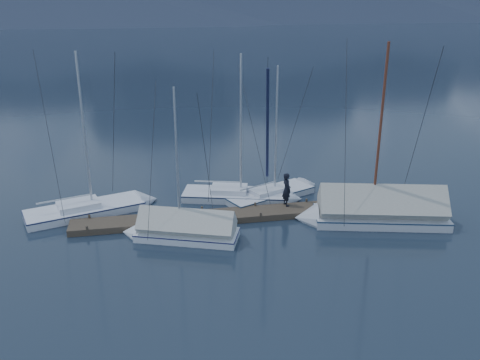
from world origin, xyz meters
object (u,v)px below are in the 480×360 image
Objects in this scene: sailboat_covered_far at (178,231)px; person at (287,189)px; sailboat_open_left at (102,208)px; sailboat_open_right at (280,193)px; sailboat_open_mid at (249,197)px; sailboat_covered_near at (369,213)px.

sailboat_covered_far reaches higher than person.
sailboat_open_right is (10.52, 0.45, -0.02)m from sailboat_open_left.
sailboat_open_right is at bearing 35.44° from sailboat_covered_far.
sailboat_open_mid is at bearing 43.76° from sailboat_covered_far.
person is at bearing 150.50° from sailboat_covered_near.
sailboat_open_left is 1.13× the size of sailboat_open_right.
sailboat_covered_far is at bearing -144.56° from sailboat_open_right.
person is at bearing -97.54° from sailboat_open_right.
sailboat_covered_far is at bearing 99.88° from person.
sailboat_covered_near is at bearing -129.71° from person.
sailboat_covered_far is 4.38× the size of person.
sailboat_open_left is 5.10× the size of person.
sailboat_open_mid is 2.03m from sailboat_open_right.
sailboat_covered_far is (-4.54, -4.35, 0.24)m from sailboat_open_mid.
sailboat_open_right is 1.03× the size of sailboat_covered_far.
sailboat_open_left is at bearing -177.57° from sailboat_open_right.
sailboat_open_left is at bearing 133.31° from sailboat_covered_far.
sailboat_covered_near reaches higher than sailboat_open_left.
sailboat_open_mid is at bearing 142.70° from sailboat_covered_near.
sailboat_open_left is at bearing 163.59° from sailboat_covered_near.
sailboat_open_right is 0.82× the size of sailboat_covered_near.
sailboat_covered_near is at bearing -37.30° from sailboat_open_mid.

